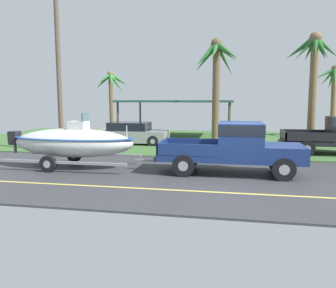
{
  "coord_description": "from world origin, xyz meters",
  "views": [
    {
      "loc": [
        0.04,
        -11.68,
        2.74
      ],
      "look_at": [
        -2.42,
        1.13,
        1.03
      ],
      "focal_mm": 35.92,
      "sensor_mm": 36.0,
      "label": 1
    }
  ],
  "objects_px": {
    "utility_pole": "(58,63)",
    "palm_tree_near_right": "(217,68)",
    "palm_tree_far_right": "(335,84)",
    "pickup_truck_towing": "(239,146)",
    "boat_on_trailer": "(73,142)",
    "parked_sedan_near": "(132,134)",
    "palm_tree_mid": "(314,64)",
    "carport_awning": "(179,102)",
    "palm_tree_near_left": "(112,86)"
  },
  "relations": [
    {
      "from": "carport_awning",
      "to": "utility_pole",
      "type": "bearing_deg",
      "value": -123.08
    },
    {
      "from": "palm_tree_near_right",
      "to": "palm_tree_mid",
      "type": "height_order",
      "value": "palm_tree_mid"
    },
    {
      "from": "palm_tree_mid",
      "to": "carport_awning",
      "type": "bearing_deg",
      "value": 155.95
    },
    {
      "from": "carport_awning",
      "to": "palm_tree_near_left",
      "type": "relative_size",
      "value": 1.51
    },
    {
      "from": "palm_tree_far_right",
      "to": "palm_tree_near_right",
      "type": "bearing_deg",
      "value": -139.52
    },
    {
      "from": "palm_tree_far_right",
      "to": "utility_pole",
      "type": "height_order",
      "value": "utility_pole"
    },
    {
      "from": "carport_awning",
      "to": "palm_tree_far_right",
      "type": "distance_m",
      "value": 11.21
    },
    {
      "from": "pickup_truck_towing",
      "to": "palm_tree_far_right",
      "type": "height_order",
      "value": "palm_tree_far_right"
    },
    {
      "from": "boat_on_trailer",
      "to": "pickup_truck_towing",
      "type": "bearing_deg",
      "value": 0.0
    },
    {
      "from": "parked_sedan_near",
      "to": "palm_tree_mid",
      "type": "relative_size",
      "value": 0.67
    },
    {
      "from": "boat_on_trailer",
      "to": "parked_sedan_near",
      "type": "height_order",
      "value": "boat_on_trailer"
    },
    {
      "from": "palm_tree_mid",
      "to": "palm_tree_far_right",
      "type": "relative_size",
      "value": 1.23
    },
    {
      "from": "parked_sedan_near",
      "to": "palm_tree_near_left",
      "type": "height_order",
      "value": "palm_tree_near_left"
    },
    {
      "from": "pickup_truck_towing",
      "to": "palm_tree_far_right",
      "type": "distance_m",
      "value": 15.36
    },
    {
      "from": "palm_tree_mid",
      "to": "palm_tree_near_left",
      "type": "bearing_deg",
      "value": 156.22
    },
    {
      "from": "carport_awning",
      "to": "palm_tree_near_right",
      "type": "xyz_separation_m",
      "value": [
        2.85,
        -4.5,
        1.88
      ]
    },
    {
      "from": "palm_tree_near_left",
      "to": "utility_pole",
      "type": "distance_m",
      "value": 10.28
    },
    {
      "from": "parked_sedan_near",
      "to": "palm_tree_near_right",
      "type": "distance_m",
      "value": 6.47
    },
    {
      "from": "utility_pole",
      "to": "palm_tree_near_right",
      "type": "bearing_deg",
      "value": 21.84
    },
    {
      "from": "pickup_truck_towing",
      "to": "boat_on_trailer",
      "type": "height_order",
      "value": "boat_on_trailer"
    },
    {
      "from": "pickup_truck_towing",
      "to": "palm_tree_near_left",
      "type": "relative_size",
      "value": 1.08
    },
    {
      "from": "parked_sedan_near",
      "to": "palm_tree_near_right",
      "type": "relative_size",
      "value": 0.7
    },
    {
      "from": "carport_awning",
      "to": "pickup_truck_towing",
      "type": "bearing_deg",
      "value": -69.89
    },
    {
      "from": "pickup_truck_towing",
      "to": "boat_on_trailer",
      "type": "distance_m",
      "value": 6.66
    },
    {
      "from": "pickup_truck_towing",
      "to": "palm_tree_mid",
      "type": "distance_m",
      "value": 9.26
    },
    {
      "from": "pickup_truck_towing",
      "to": "parked_sedan_near",
      "type": "relative_size",
      "value": 1.27
    },
    {
      "from": "palm_tree_far_right",
      "to": "utility_pole",
      "type": "distance_m",
      "value": 18.77
    },
    {
      "from": "boat_on_trailer",
      "to": "palm_tree_near_left",
      "type": "height_order",
      "value": "palm_tree_near_left"
    },
    {
      "from": "parked_sedan_near",
      "to": "utility_pole",
      "type": "height_order",
      "value": "utility_pole"
    },
    {
      "from": "palm_tree_far_right",
      "to": "palm_tree_mid",
      "type": "bearing_deg",
      "value": -114.87
    },
    {
      "from": "parked_sedan_near",
      "to": "utility_pole",
      "type": "relative_size",
      "value": 0.48
    },
    {
      "from": "pickup_truck_towing",
      "to": "palm_tree_mid",
      "type": "bearing_deg",
      "value": 61.55
    },
    {
      "from": "boat_on_trailer",
      "to": "carport_awning",
      "type": "bearing_deg",
      "value": 76.82
    },
    {
      "from": "palm_tree_near_right",
      "to": "palm_tree_far_right",
      "type": "relative_size",
      "value": 1.17
    },
    {
      "from": "pickup_truck_towing",
      "to": "carport_awning",
      "type": "height_order",
      "value": "carport_awning"
    },
    {
      "from": "boat_on_trailer",
      "to": "utility_pole",
      "type": "height_order",
      "value": "utility_pole"
    },
    {
      "from": "utility_pole",
      "to": "palm_tree_mid",
      "type": "bearing_deg",
      "value": 17.06
    },
    {
      "from": "palm_tree_near_left",
      "to": "utility_pole",
      "type": "bearing_deg",
      "value": -84.73
    },
    {
      "from": "parked_sedan_near",
      "to": "palm_tree_mid",
      "type": "height_order",
      "value": "palm_tree_mid"
    },
    {
      "from": "palm_tree_far_right",
      "to": "utility_pole",
      "type": "bearing_deg",
      "value": -147.78
    },
    {
      "from": "carport_awning",
      "to": "palm_tree_near_left",
      "type": "bearing_deg",
      "value": 156.59
    },
    {
      "from": "palm_tree_mid",
      "to": "palm_tree_far_right",
      "type": "height_order",
      "value": "palm_tree_mid"
    },
    {
      "from": "parked_sedan_near",
      "to": "carport_awning",
      "type": "xyz_separation_m",
      "value": [
        2.31,
        3.78,
        1.95
      ]
    },
    {
      "from": "utility_pole",
      "to": "carport_awning",
      "type": "bearing_deg",
      "value": 56.92
    },
    {
      "from": "boat_on_trailer",
      "to": "utility_pole",
      "type": "xyz_separation_m",
      "value": [
        -2.38,
        3.46,
        3.6
      ]
    },
    {
      "from": "palm_tree_mid",
      "to": "palm_tree_far_right",
      "type": "bearing_deg",
      "value": 65.13
    },
    {
      "from": "palm_tree_mid",
      "to": "palm_tree_far_right",
      "type": "distance_m",
      "value": 6.64
    },
    {
      "from": "utility_pole",
      "to": "pickup_truck_towing",
      "type": "bearing_deg",
      "value": -20.95
    },
    {
      "from": "boat_on_trailer",
      "to": "parked_sedan_near",
      "type": "xyz_separation_m",
      "value": [
        0.29,
        7.32,
        -0.36
      ]
    },
    {
      "from": "boat_on_trailer",
      "to": "carport_awning",
      "type": "xyz_separation_m",
      "value": [
        2.6,
        11.1,
        1.59
      ]
    }
  ]
}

